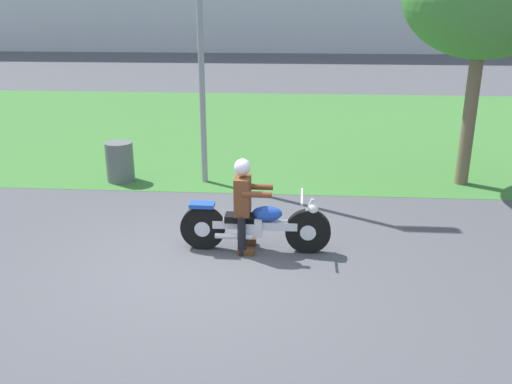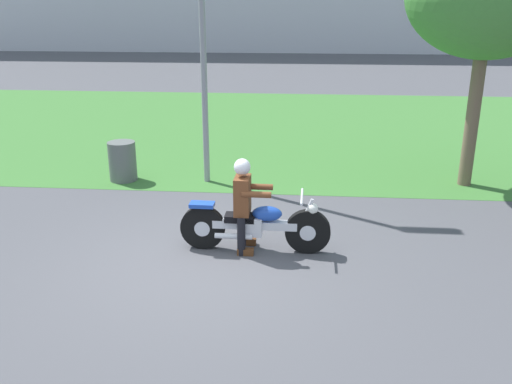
% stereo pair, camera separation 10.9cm
% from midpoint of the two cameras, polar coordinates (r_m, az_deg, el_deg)
% --- Properties ---
extents(ground, '(120.00, 120.00, 0.00)m').
position_cam_midpoint_polar(ground, '(7.81, -6.17, -7.72)').
color(ground, '#4C4C51').
extents(grass_verge, '(60.00, 12.00, 0.01)m').
position_cam_midpoint_polar(grass_verge, '(16.38, -0.59, 6.86)').
color(grass_verge, '#3D7533').
rests_on(grass_verge, ground).
extents(motorcycle_lead, '(2.23, 0.66, 0.89)m').
position_cam_midpoint_polar(motorcycle_lead, '(8.10, -0.44, -3.47)').
color(motorcycle_lead, black).
rests_on(motorcycle_lead, ground).
extents(rider_lead, '(0.55, 0.48, 1.41)m').
position_cam_midpoint_polar(rider_lead, '(7.96, -1.66, -0.61)').
color(rider_lead, black).
rests_on(rider_lead, ground).
extents(trash_can, '(0.56, 0.56, 0.81)m').
position_cam_midpoint_polar(trash_can, '(11.61, -14.21, 3.06)').
color(trash_can, '#595E5B').
rests_on(trash_can, ground).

